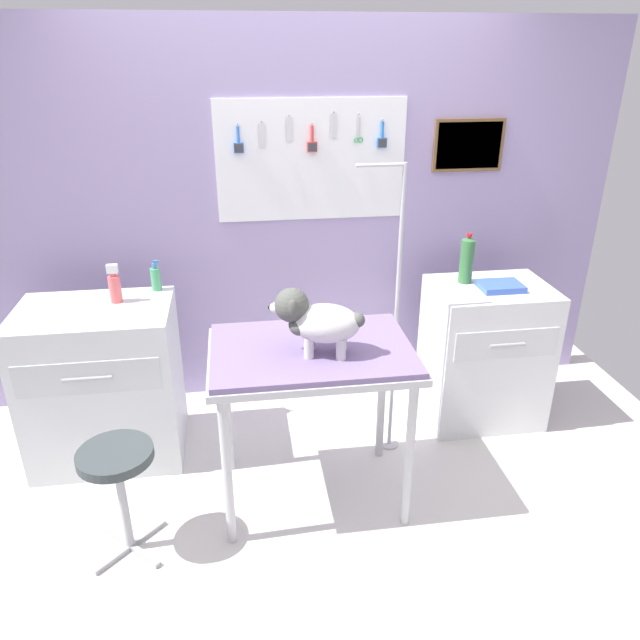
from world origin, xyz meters
TOP-DOWN VIEW (x-y plane):
  - ground at (0.00, 0.00)m, footprint 4.40×4.00m
  - rear_wall_panel at (0.01, 1.28)m, footprint 4.00×0.11m
  - grooming_table at (-0.05, 0.14)m, footprint 0.96×0.66m
  - grooming_arm at (0.44, 0.49)m, footprint 0.30×0.11m
  - dog at (-0.05, 0.08)m, footprint 0.42×0.26m
  - counter_left at (-1.14, 0.67)m, footprint 0.80×0.58m
  - cabinet_right at (1.08, 0.74)m, footprint 0.68×0.54m
  - stool at (-0.94, -0.11)m, footprint 0.33×0.33m
  - conditioner_bottle at (-1.02, 0.76)m, footprint 0.06×0.06m
  - detangler_spray at (-0.82, 0.90)m, footprint 0.06×0.06m
  - soda_bottle at (0.94, 0.83)m, footprint 0.08×0.08m
  - supply_tray at (1.11, 0.69)m, footprint 0.24×0.18m

SIDE VIEW (x-z plane):
  - ground at x=0.00m, z-range -0.04..0.00m
  - cabinet_right at x=1.08m, z-range 0.00..0.87m
  - counter_left at x=-1.14m, z-range 0.00..0.89m
  - stool at x=-0.94m, z-range 0.17..0.72m
  - grooming_arm at x=0.44m, z-range -0.05..1.57m
  - grooming_table at x=-0.05m, z-range 0.34..1.20m
  - supply_tray at x=1.11m, z-range 0.86..0.90m
  - detangler_spray at x=-0.82m, z-range 0.87..1.04m
  - conditioner_bottle at x=-1.02m, z-range 0.87..1.08m
  - soda_bottle at x=0.94m, z-range 0.86..1.15m
  - dog at x=-0.05m, z-range 0.87..1.18m
  - rear_wall_panel at x=0.01m, z-range 0.01..2.31m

